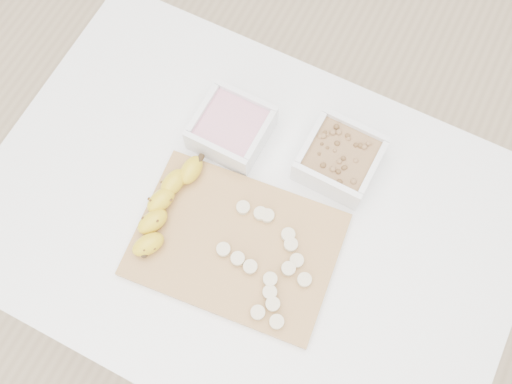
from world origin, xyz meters
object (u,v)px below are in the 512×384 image
at_px(table, 249,231).
at_px(banana, 165,207).
at_px(bowl_granola, 340,158).
at_px(bowl_yogurt, 232,128).
at_px(cutting_board, 236,245).

distance_m(table, banana, 0.20).
xyz_separation_m(bowl_granola, banana, (-0.24, -0.23, 0.00)).
bearing_deg(bowl_granola, table, -121.90).
distance_m(bowl_yogurt, banana, 0.20).
bearing_deg(bowl_granola, banana, -136.56).
relative_size(bowl_granola, banana, 0.67).
xyz_separation_m(table, banana, (-0.14, -0.06, 0.13)).
bearing_deg(cutting_board, banana, -179.56).
distance_m(bowl_granola, banana, 0.34).
xyz_separation_m(table, bowl_granola, (0.11, 0.17, 0.13)).
bearing_deg(bowl_yogurt, cutting_board, -60.53).
xyz_separation_m(bowl_yogurt, bowl_granola, (0.21, 0.03, 0.00)).
distance_m(bowl_granola, cutting_board, 0.25).
bearing_deg(cutting_board, bowl_yogurt, 119.47).
relative_size(table, banana, 4.79).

